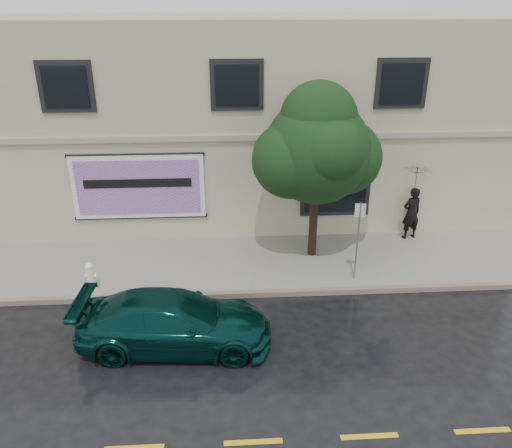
{
  "coord_description": "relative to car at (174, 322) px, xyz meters",
  "views": [
    {
      "loc": [
        -0.36,
        -10.28,
        7.55
      ],
      "look_at": [
        0.4,
        2.2,
        1.89
      ],
      "focal_mm": 35.0,
      "sensor_mm": 36.0,
      "label": 1
    }
  ],
  "objects": [
    {
      "name": "curb",
      "position": [
        1.68,
        2.0,
        -0.58
      ],
      "size": [
        20.0,
        0.18,
        0.16
      ],
      "primitive_type": "cube",
      "color": "slate",
      "rests_on": "ground"
    },
    {
      "name": "sign_pole",
      "position": [
        4.92,
        2.53,
        0.93
      ],
      "size": [
        0.29,
        0.06,
        2.37
      ],
      "rotation": [
        0.0,
        0.0,
        -0.13
      ],
      "color": "#96999E",
      "rests_on": "sidewalk"
    },
    {
      "name": "street_tree",
      "position": [
        3.94,
        4.12,
        2.85
      ],
      "size": [
        3.11,
        3.11,
        4.92
      ],
      "color": "#301C15",
      "rests_on": "sidewalk"
    },
    {
      "name": "building",
      "position": [
        1.68,
        9.5,
        2.84
      ],
      "size": [
        20.0,
        8.12,
        7.0
      ],
      "color": "#B9B895",
      "rests_on": "ground"
    },
    {
      "name": "road_marking",
      "position": [
        1.68,
        -3.0,
        -0.65
      ],
      "size": [
        19.0,
        0.12,
        0.01
      ],
      "primitive_type": "cube",
      "color": "gold",
      "rests_on": "ground"
    },
    {
      "name": "car",
      "position": [
        0.0,
        0.0,
        0.0
      ],
      "size": [
        4.64,
        2.28,
        1.32
      ],
      "primitive_type": "imported",
      "rotation": [
        0.0,
        0.0,
        1.51
      ],
      "color": "#08312E",
      "rests_on": "ground"
    },
    {
      "name": "pedestrian",
      "position": [
        7.4,
        5.1,
        0.39
      ],
      "size": [
        0.74,
        0.58,
        1.8
      ],
      "primitive_type": "imported",
      "rotation": [
        0.0,
        0.0,
        3.4
      ],
      "color": "black",
      "rests_on": "sidewalk"
    },
    {
      "name": "sidewalk",
      "position": [
        1.68,
        3.75,
        -0.58
      ],
      "size": [
        20.0,
        3.5,
        0.15
      ],
      "primitive_type": "cube",
      "color": "gray",
      "rests_on": "ground"
    },
    {
      "name": "ground",
      "position": [
        1.68,
        0.5,
        -0.66
      ],
      "size": [
        90.0,
        90.0,
        0.0
      ],
      "primitive_type": "plane",
      "color": "black",
      "rests_on": "ground"
    },
    {
      "name": "fire_hydrant",
      "position": [
        -2.53,
        2.48,
        -0.13
      ],
      "size": [
        0.32,
        0.3,
        0.78
      ],
      "rotation": [
        0.0,
        0.0,
        0.0
      ],
      "color": "white",
      "rests_on": "sidewalk"
    },
    {
      "name": "billboard",
      "position": [
        -1.52,
        5.42,
        1.4
      ],
      "size": [
        4.3,
        0.16,
        2.2
      ],
      "color": "white",
      "rests_on": "ground"
    },
    {
      "name": "umbrella",
      "position": [
        7.4,
        5.1,
        1.7
      ],
      "size": [
        1.43,
        1.43,
        0.82
      ],
      "primitive_type": "imported",
      "rotation": [
        0.0,
        0.0,
        -0.36
      ],
      "color": "black",
      "rests_on": "pedestrian"
    }
  ]
}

